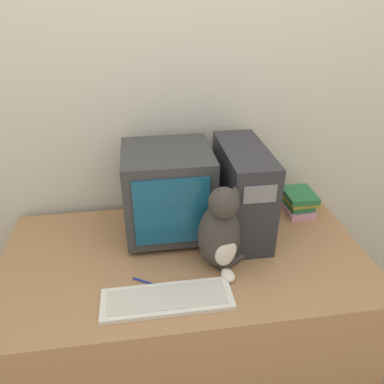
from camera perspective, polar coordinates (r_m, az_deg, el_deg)
name	(u,v)px	position (r m, az deg, el deg)	size (l,w,h in m)	color
wall_back	(171,106)	(1.84, -3.28, 12.93)	(7.00, 0.05, 2.50)	beige
desk	(185,314)	(1.90, -1.01, -18.14)	(1.57, 0.83, 0.74)	#9E7047
crt_monitor	(168,192)	(1.68, -3.69, 0.07)	(0.38, 0.37, 0.41)	#333333
computer_tower	(242,191)	(1.71, 7.66, 0.15)	(0.19, 0.47, 0.41)	#28282D
keyboard	(167,299)	(1.44, -3.79, -15.96)	(0.49, 0.16, 0.02)	silver
cat	(221,233)	(1.50, 4.38, -6.18)	(0.27, 0.24, 0.38)	#38332D
book_stack	(299,201)	(1.98, 15.94, -1.39)	(0.16, 0.19, 0.11)	pink
pen	(151,283)	(1.51, -6.30, -13.68)	(0.14, 0.09, 0.01)	navy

